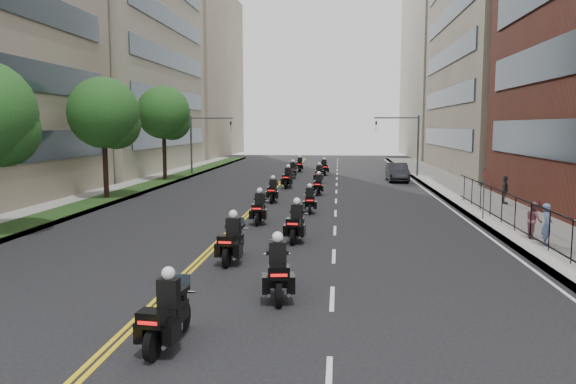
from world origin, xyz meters
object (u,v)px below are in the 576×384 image
Objects in this scene: motorcycle_7 at (319,185)px; motorcycle_1 at (278,272)px; motorcycle_6 at (273,192)px; parked_sedan at (397,172)px; motorcycle_3 at (296,224)px; motorcycle_12 at (300,165)px; motorcycle_10 at (293,171)px; motorcycle_2 at (232,242)px; pedestrian_c at (505,190)px; pedestrian_b at (534,220)px; motorcycle_11 at (324,168)px; pedestrian_a at (547,225)px; motorcycle_5 at (310,201)px; motorcycle_4 at (259,209)px; motorcycle_0 at (167,316)px; motorcycle_8 at (288,179)px; motorcycle_9 at (319,175)px.

motorcycle_1 is at bearing -87.88° from motorcycle_7.
motorcycle_6 is 0.48× the size of parked_sedan.
motorcycle_12 is at bearing 98.24° from motorcycle_3.
motorcycle_12 is at bearing 94.12° from motorcycle_10.
pedestrian_c is at bearing 51.41° from motorcycle_2.
pedestrian_b is at bearing -60.74° from motorcycle_10.
pedestrian_b is at bearing -79.70° from motorcycle_11.
motorcycle_3 is 9.58m from pedestrian_a.
motorcycle_7 is at bearing 84.95° from motorcycle_5.
motorcycle_4 is 1.44× the size of pedestrian_a.
motorcycle_2 is at bearing -106.54° from parked_sedan.
motorcycle_0 is at bearing -126.68° from motorcycle_1.
pedestrian_c is (13.64, -0.66, 0.32)m from motorcycle_6.
motorcycle_2 is at bearing -100.30° from motorcycle_11.
motorcycle_1 is 15.16m from motorcycle_5.
pedestrian_a reaches higher than motorcycle_10.
motorcycle_0 is 0.96× the size of motorcycle_8.
parked_sedan is at bearing 67.21° from motorcycle_4.
motorcycle_2 is 1.01× the size of motorcycle_8.
motorcycle_9 is 1.00× the size of motorcycle_12.
motorcycle_9 reaches higher than parked_sedan.
pedestrian_b is (9.46, -22.83, 0.23)m from motorcycle_9.
motorcycle_3 is 9.57m from pedestrian_b.
motorcycle_6 is 16.57m from parked_sedan.
motorcycle_8 is 7.72m from motorcycle_10.
motorcycle_1 is at bearing -88.72° from motorcycle_9.
motorcycle_2 is 31.02m from motorcycle_10.
motorcycle_11 is 22.92m from pedestrian_c.
motorcycle_3 is 31.07m from motorcycle_11.
motorcycle_0 reaches higher than pedestrian_b.
motorcycle_7 is (0.33, 15.66, -0.07)m from motorcycle_3.
pedestrian_b is at bearing 22.70° from pedestrian_a.
motorcycle_5 is at bearing 71.32° from pedestrian_a.
motorcycle_1 is at bearing -85.00° from motorcycle_3.
motorcycle_3 is at bearing -78.88° from motorcycle_8.
motorcycle_7 is at bearing 77.54° from motorcycle_4.
motorcycle_1 is 34.98m from motorcycle_10.
motorcycle_4 is 23.23m from parked_sedan.
motorcycle_5 is 1.31× the size of pedestrian_c.
motorcycle_4 is at bearing -89.23° from motorcycle_12.
motorcycle_2 reaches higher than motorcycle_11.
motorcycle_11 is 4.35m from motorcycle_12.
motorcycle_2 is 11.86m from pedestrian_a.
motorcycle_1 reaches higher than motorcycle_2.
motorcycle_1 is at bearing -80.89° from motorcycle_10.
motorcycle_3 is 0.51× the size of parked_sedan.
motorcycle_2 is 1.14× the size of motorcycle_5.
parked_sedan is (8.56, 29.27, 0.06)m from motorcycle_2.
pedestrian_a reaches higher than parked_sedan.
motorcycle_12 is at bearing 48.33° from pedestrian_c.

